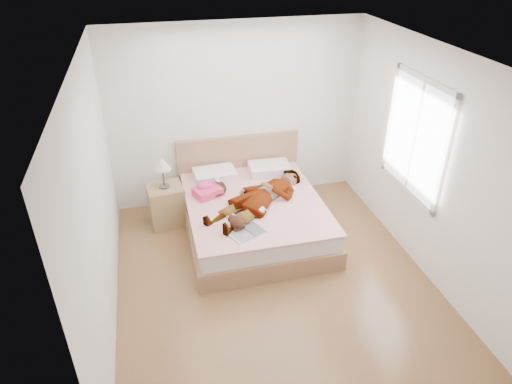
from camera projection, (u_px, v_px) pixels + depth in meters
The scene contains 11 objects.
ground at pixel (273, 278), 5.43m from camera, with size 4.00×4.00×0.00m, color #502F19.
woman at pixel (260, 194), 5.89m from camera, with size 0.64×1.72×0.24m, color white.
hair at pixel (211, 188), 6.19m from camera, with size 0.40×0.49×0.07m, color black.
phone at pixel (217, 179), 6.08m from camera, with size 0.05×0.10×0.01m, color silver.
room_shell at pixel (416, 138), 5.29m from camera, with size 4.00×4.00×4.00m.
bed at pixel (253, 212), 6.16m from camera, with size 1.80×2.08×1.00m.
towel at pixel (207, 190), 6.06m from camera, with size 0.42×0.38×0.18m.
magazine at pixel (247, 232), 5.34m from camera, with size 0.50×0.43×0.02m.
coffee_mug at pixel (261, 212), 5.64m from camera, with size 0.14×0.11×0.11m.
plush_toy at pixel (236, 223), 5.40m from camera, with size 0.23×0.28×0.14m.
nightstand at pixel (166, 202), 6.28m from camera, with size 0.52×0.47×1.01m.
Camera 1 is at (-1.19, -4.00, 3.63)m, focal length 32.00 mm.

